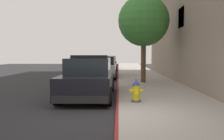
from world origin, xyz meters
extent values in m
cube|color=#232326|center=(-4.30, 10.00, -0.10)|extent=(31.69, 60.00, 0.20)
cube|color=#9E9991|center=(1.70, 10.00, 0.07)|extent=(3.40, 60.00, 0.13)
cube|color=maroon|center=(-0.04, 10.00, 0.07)|extent=(0.08, 60.00, 0.13)
cube|color=black|center=(3.43, 7.45, 3.73)|extent=(0.06, 1.30, 1.10)
cube|color=black|center=(3.43, 14.37, 3.73)|extent=(0.06, 1.30, 1.10)
cube|color=black|center=(-1.19, 3.44, 0.58)|extent=(1.84, 4.80, 0.76)
cube|color=black|center=(-1.19, 3.59, 1.26)|extent=(1.64, 2.50, 0.60)
cube|color=black|center=(-1.19, 1.10, 0.32)|extent=(1.76, 0.16, 0.24)
cube|color=black|center=(-1.19, 5.78, 0.32)|extent=(1.76, 0.16, 0.24)
cylinder|color=black|center=(-2.05, 5.14, 0.32)|extent=(0.22, 0.64, 0.64)
cylinder|color=black|center=(-0.33, 5.14, 0.32)|extent=(0.22, 0.64, 0.64)
cylinder|color=black|center=(-2.05, 1.74, 0.32)|extent=(0.22, 0.64, 0.64)
cylinder|color=black|center=(-0.33, 1.74, 0.32)|extent=(0.22, 0.64, 0.64)
cube|color=black|center=(-1.19, 3.54, 1.62)|extent=(1.48, 0.20, 0.12)
cube|color=red|center=(-1.54, 3.54, 1.62)|extent=(0.44, 0.18, 0.11)
cube|color=#1E33E0|center=(-0.84, 3.54, 1.62)|extent=(0.44, 0.18, 0.11)
cube|color=#B2B5BA|center=(-1.15, 12.26, 0.58)|extent=(1.84, 4.80, 0.76)
cube|color=black|center=(-1.15, 12.41, 1.26)|extent=(1.64, 2.50, 0.60)
cube|color=black|center=(-1.15, 9.92, 0.32)|extent=(1.76, 0.16, 0.24)
cube|color=black|center=(-1.15, 14.60, 0.32)|extent=(1.76, 0.16, 0.24)
cylinder|color=black|center=(-2.01, 13.96, 0.32)|extent=(0.22, 0.64, 0.64)
cylinder|color=black|center=(-0.29, 13.96, 0.32)|extent=(0.22, 0.64, 0.64)
cylinder|color=black|center=(-2.01, 10.56, 0.32)|extent=(0.22, 0.64, 0.64)
cylinder|color=black|center=(-0.29, 10.56, 0.32)|extent=(0.22, 0.64, 0.64)
cube|color=black|center=(-1.17, 21.22, 0.58)|extent=(1.84, 4.80, 0.76)
cube|color=black|center=(-1.17, 21.37, 1.26)|extent=(1.64, 2.50, 0.60)
cube|color=black|center=(-1.17, 18.88, 0.32)|extent=(1.76, 0.16, 0.24)
cube|color=black|center=(-1.17, 23.56, 0.32)|extent=(1.76, 0.16, 0.24)
cylinder|color=black|center=(-2.03, 22.92, 0.32)|extent=(0.22, 0.64, 0.64)
cylinder|color=black|center=(-0.31, 22.92, 0.32)|extent=(0.22, 0.64, 0.64)
cylinder|color=black|center=(-2.03, 19.52, 0.32)|extent=(0.22, 0.64, 0.64)
cylinder|color=black|center=(-0.31, 19.52, 0.32)|extent=(0.22, 0.64, 0.64)
cylinder|color=#4C4C51|center=(0.58, 1.74, 0.16)|extent=(0.32, 0.32, 0.06)
cylinder|color=yellow|center=(0.58, 1.74, 0.44)|extent=(0.24, 0.24, 0.50)
cone|color=navy|center=(0.58, 1.74, 0.76)|extent=(0.28, 0.28, 0.14)
cylinder|color=#4C4C51|center=(0.58, 1.74, 0.86)|extent=(0.05, 0.05, 0.06)
cylinder|color=yellow|center=(0.41, 1.74, 0.50)|extent=(0.10, 0.10, 0.10)
cylinder|color=yellow|center=(0.75, 1.74, 0.50)|extent=(0.10, 0.10, 0.10)
cylinder|color=yellow|center=(0.58, 1.56, 0.45)|extent=(0.13, 0.12, 0.13)
cylinder|color=brown|center=(1.40, 7.78, 1.37)|extent=(0.28, 0.28, 2.47)
sphere|color=#387A33|center=(1.40, 7.78, 3.60)|extent=(2.86, 2.86, 2.86)
camera|label=1|loc=(0.00, -6.66, 1.70)|focal=40.83mm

